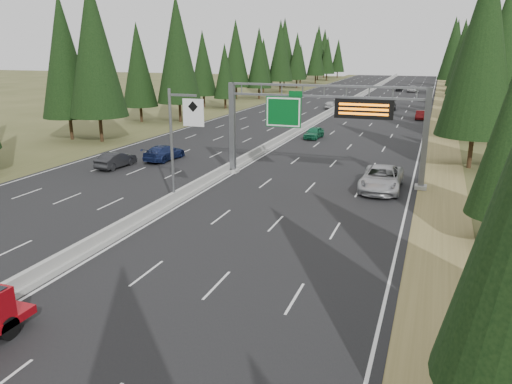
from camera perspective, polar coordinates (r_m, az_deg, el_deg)
road at (r=86.95m, az=8.67°, el=8.90°), size 32.00×260.00×0.08m
shoulder_right at (r=85.30m, az=20.57°, el=7.93°), size 3.60×260.00×0.06m
shoulder_left at (r=92.07m, az=-2.39°, el=9.45°), size 3.60×260.00×0.06m
median_barrier at (r=86.90m, az=8.68°, el=9.15°), size 0.70×260.00×0.85m
sign_gantry at (r=40.66m, az=8.54°, el=8.33°), size 16.75×0.98×7.80m
hov_sign_pole at (r=34.29m, az=-8.83°, el=5.97°), size 2.80×0.50×8.00m
tree_row_right at (r=67.79m, az=24.84°, el=13.73°), size 12.12×240.07×18.83m
tree_row_left at (r=89.15m, az=-6.48°, el=15.25°), size 12.36×235.30×18.91m
silver_minivan at (r=39.66m, az=14.14°, el=1.50°), size 3.02×6.51×1.81m
car_ahead_green at (r=61.52m, az=6.64°, el=6.76°), size 1.97×4.24×1.40m
car_ahead_dkred at (r=82.00m, az=18.30°, el=8.35°), size 1.46×4.02×1.32m
car_ahead_dkgrey at (r=93.64m, az=15.09°, el=9.52°), size 2.37×5.18×1.47m
car_ahead_white at (r=133.92m, az=17.48°, el=11.17°), size 2.75×5.67×1.55m
car_ahead_far at (r=136.28m, az=16.06°, el=11.32°), size 1.72×4.11×1.39m
car_onc_near at (r=47.64m, az=-15.72°, el=3.57°), size 1.78×4.46×1.44m
car_onc_blue at (r=49.81m, az=-10.45°, el=4.46°), size 2.51×5.29×1.49m
car_onc_white at (r=93.33m, az=8.56°, el=9.84°), size 1.78×4.12×1.39m
car_onc_far at (r=89.36m, az=2.68°, el=9.73°), size 2.71×5.21×1.40m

